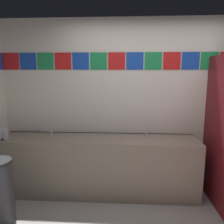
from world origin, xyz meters
The scene contains 5 objects.
wall_back centered at (0.00, 1.51, 1.27)m, with size 4.51×0.09×2.54m.
vanity_counter centered at (-0.79, 1.19, 0.43)m, with size 2.84×0.57×0.83m.
faucet_left centered at (-1.50, 1.28, 0.89)m, with size 0.04×0.10×0.14m.
faucet_right centered at (-0.08, 1.28, 0.89)m, with size 0.04×0.10×0.14m.
soap_dispenser centered at (-2.07, 1.03, 0.91)m, with size 0.09×0.09×0.16m.
Camera 1 is at (-0.41, -1.79, 1.75)m, focal length 34.96 mm.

